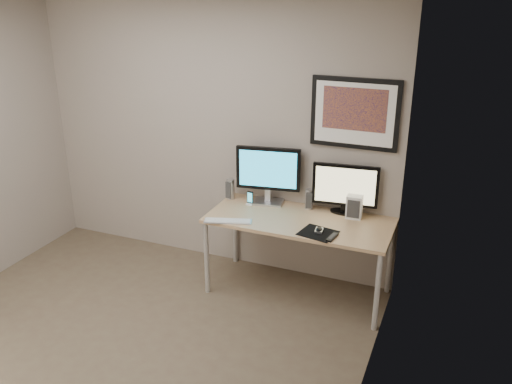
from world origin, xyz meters
TOP-DOWN VIEW (x-y plane):
  - floor at (0.00, 0.00)m, footprint 3.60×3.60m
  - room at (0.00, 0.45)m, footprint 3.60×3.60m
  - desk at (1.00, 1.35)m, footprint 1.60×0.70m
  - framed_art at (1.35, 1.68)m, footprint 0.75×0.04m
  - monitor_large at (0.62, 1.58)m, footprint 0.59×0.23m
  - monitor_tv at (1.32, 1.62)m, footprint 0.58×0.16m
  - speaker_left at (0.25, 1.55)m, footprint 0.09×0.09m
  - speaker_right at (1.01, 1.61)m, footprint 0.09×0.09m
  - phone_dock at (0.48, 1.48)m, footprint 0.07×0.07m
  - keyboard at (0.45, 1.06)m, footprint 0.42×0.23m
  - mousepad at (1.23, 1.14)m, footprint 0.33×0.30m
  - mouse at (1.23, 1.17)m, footprint 0.06×0.10m
  - remote at (1.36, 1.09)m, footprint 0.07×0.17m
  - fan_unit at (1.43, 1.55)m, footprint 0.14×0.11m

SIDE VIEW (x-z plane):
  - floor at x=0.00m, z-range 0.00..0.00m
  - desk at x=1.00m, z-range 0.30..1.03m
  - mousepad at x=1.23m, z-range 0.73..0.73m
  - keyboard at x=0.45m, z-range 0.73..0.74m
  - remote at x=1.36m, z-range 0.73..0.75m
  - mouse at x=1.23m, z-range 0.73..0.77m
  - phone_dock at x=0.48m, z-range 0.73..0.86m
  - speaker_right at x=1.01m, z-range 0.73..0.91m
  - speaker_left at x=0.25m, z-range 0.73..0.92m
  - fan_unit at x=1.43m, z-range 0.73..0.94m
  - monitor_tv at x=1.32m, z-range 0.75..1.20m
  - monitor_large at x=0.62m, z-range 0.76..1.30m
  - framed_art at x=1.35m, z-range 1.32..1.92m
  - room at x=0.00m, z-range -0.16..3.44m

